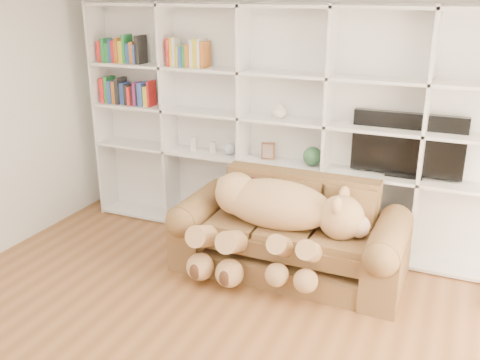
% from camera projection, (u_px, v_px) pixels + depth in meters
% --- Properties ---
extents(wall_back, '(5.00, 0.02, 2.70)m').
position_uv_depth(wall_back, '(291.00, 111.00, 5.42)').
color(wall_back, white).
rests_on(wall_back, floor).
extents(bookshelf, '(4.43, 0.35, 2.40)m').
position_uv_depth(bookshelf, '(264.00, 116.00, 5.41)').
color(bookshelf, white).
rests_on(bookshelf, floor).
extents(sofa, '(2.09, 0.90, 0.88)m').
position_uv_depth(sofa, '(290.00, 238.00, 4.96)').
color(sofa, brown).
rests_on(sofa, floor).
extents(teddy_bear, '(1.52, 0.84, 0.88)m').
position_uv_depth(teddy_bear, '(274.00, 217.00, 4.75)').
color(teddy_bear, tan).
rests_on(teddy_bear, sofa).
extents(throw_pillow, '(0.43, 0.34, 0.40)m').
position_uv_depth(throw_pillow, '(241.00, 194.00, 5.19)').
color(throw_pillow, '#4F0D15').
rests_on(throw_pillow, sofa).
extents(tv, '(1.01, 0.18, 0.60)m').
position_uv_depth(tv, '(408.00, 145.00, 4.92)').
color(tv, black).
rests_on(tv, bookshelf).
extents(picture_frame, '(0.14, 0.06, 0.17)m').
position_uv_depth(picture_frame, '(268.00, 151.00, 5.45)').
color(picture_frame, '#58331E').
rests_on(picture_frame, bookshelf).
extents(green_vase, '(0.19, 0.19, 0.19)m').
position_uv_depth(green_vase, '(313.00, 156.00, 5.27)').
color(green_vase, '#2E5B39').
rests_on(green_vase, bookshelf).
extents(figurine_tall, '(0.09, 0.09, 0.15)m').
position_uv_depth(figurine_tall, '(193.00, 144.00, 5.78)').
color(figurine_tall, silver).
rests_on(figurine_tall, bookshelf).
extents(figurine_short, '(0.09, 0.09, 0.12)m').
position_uv_depth(figurine_short, '(212.00, 147.00, 5.70)').
color(figurine_short, silver).
rests_on(figurine_short, bookshelf).
extents(snow_globe, '(0.12, 0.12, 0.12)m').
position_uv_depth(snow_globe, '(229.00, 149.00, 5.62)').
color(snow_globe, silver).
rests_on(snow_globe, bookshelf).
extents(shelf_vase, '(0.20, 0.20, 0.16)m').
position_uv_depth(shelf_vase, '(279.00, 110.00, 5.26)').
color(shelf_vase, silver).
rests_on(shelf_vase, bookshelf).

